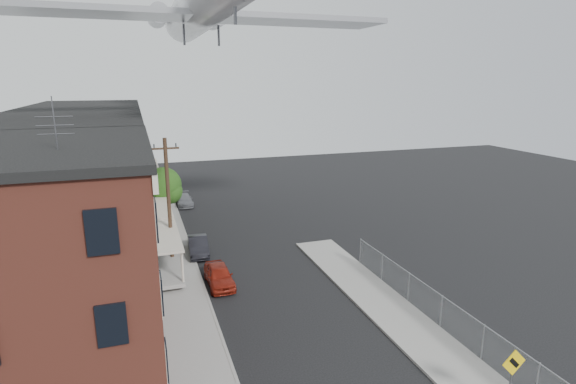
{
  "coord_description": "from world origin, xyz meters",
  "views": [
    {
      "loc": [
        -7.34,
        -12.47,
        12.67
      ],
      "look_at": [
        0.18,
        9.76,
        6.82
      ],
      "focal_mm": 28.0,
      "sensor_mm": 36.0,
      "label": 1
    }
  ],
  "objects_px": {
    "car_far": "(184,200)",
    "utility_pole": "(169,201)",
    "warning_sign": "(512,371)",
    "car_near": "(219,275)",
    "street_tree": "(165,187)",
    "airplane": "(201,4)",
    "car_mid": "(198,246)"
  },
  "relations": [
    {
      "from": "street_tree",
      "to": "airplane",
      "type": "relative_size",
      "value": 0.17
    },
    {
      "from": "warning_sign",
      "to": "airplane",
      "type": "relative_size",
      "value": 0.09
    },
    {
      "from": "street_tree",
      "to": "car_mid",
      "type": "relative_size",
      "value": 1.31
    },
    {
      "from": "warning_sign",
      "to": "car_mid",
      "type": "bearing_deg",
      "value": 114.06
    },
    {
      "from": "car_far",
      "to": "street_tree",
      "type": "bearing_deg",
      "value": -109.96
    },
    {
      "from": "utility_pole",
      "to": "car_mid",
      "type": "bearing_deg",
      "value": 38.3
    },
    {
      "from": "car_near",
      "to": "warning_sign",
      "type": "bearing_deg",
      "value": -60.5
    },
    {
      "from": "car_mid",
      "to": "car_far",
      "type": "distance_m",
      "value": 14.2
    },
    {
      "from": "utility_pole",
      "to": "car_near",
      "type": "height_order",
      "value": "utility_pole"
    },
    {
      "from": "car_mid",
      "to": "airplane",
      "type": "height_order",
      "value": "airplane"
    },
    {
      "from": "car_near",
      "to": "utility_pole",
      "type": "bearing_deg",
      "value": 120.74
    },
    {
      "from": "warning_sign",
      "to": "car_near",
      "type": "height_order",
      "value": "warning_sign"
    },
    {
      "from": "car_near",
      "to": "airplane",
      "type": "distance_m",
      "value": 20.0
    },
    {
      "from": "airplane",
      "to": "street_tree",
      "type": "bearing_deg",
      "value": 126.13
    },
    {
      "from": "car_mid",
      "to": "airplane",
      "type": "distance_m",
      "value": 18.0
    },
    {
      "from": "utility_pole",
      "to": "street_tree",
      "type": "xyz_separation_m",
      "value": [
        0.33,
        9.92,
        -1.22
      ]
    },
    {
      "from": "car_far",
      "to": "utility_pole",
      "type": "bearing_deg",
      "value": -98.64
    },
    {
      "from": "utility_pole",
      "to": "street_tree",
      "type": "distance_m",
      "value": 10.0
    },
    {
      "from": "warning_sign",
      "to": "car_far",
      "type": "xyz_separation_m",
      "value": [
        -8.71,
        34.79,
        -1.31
      ]
    },
    {
      "from": "street_tree",
      "to": "car_far",
      "type": "distance_m",
      "value": 6.86
    },
    {
      "from": "warning_sign",
      "to": "car_far",
      "type": "relative_size",
      "value": 0.71
    },
    {
      "from": "street_tree",
      "to": "airplane",
      "type": "bearing_deg",
      "value": -53.87
    },
    {
      "from": "utility_pole",
      "to": "car_near",
      "type": "xyz_separation_m",
      "value": [
        2.55,
        -4.16,
        -4.01
      ]
    },
    {
      "from": "warning_sign",
      "to": "airplane",
      "type": "distance_m",
      "value": 30.38
    },
    {
      "from": "street_tree",
      "to": "car_far",
      "type": "relative_size",
      "value": 1.32
    },
    {
      "from": "street_tree",
      "to": "car_mid",
      "type": "bearing_deg",
      "value": -78.66
    },
    {
      "from": "warning_sign",
      "to": "utility_pole",
      "type": "height_order",
      "value": "utility_pole"
    },
    {
      "from": "car_near",
      "to": "airplane",
      "type": "bearing_deg",
      "value": 83.19
    },
    {
      "from": "car_near",
      "to": "car_far",
      "type": "bearing_deg",
      "value": 89.47
    },
    {
      "from": "car_far",
      "to": "airplane",
      "type": "relative_size",
      "value": 0.13
    },
    {
      "from": "warning_sign",
      "to": "utility_pole",
      "type": "relative_size",
      "value": 0.31
    },
    {
      "from": "street_tree",
      "to": "car_mid",
      "type": "xyz_separation_m",
      "value": [
        1.67,
        -8.34,
        -2.8
      ]
    }
  ]
}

